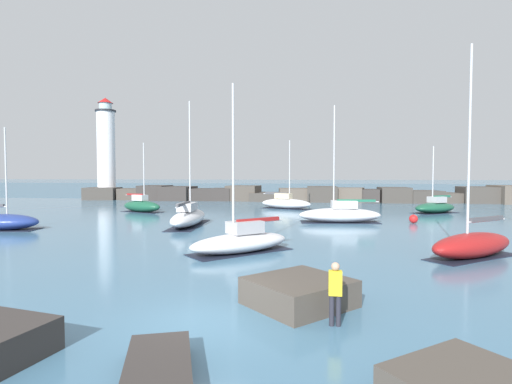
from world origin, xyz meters
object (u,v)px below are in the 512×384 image
at_px(sailboat_moored_0, 435,207).
at_px(person_on_rocks, 335,290).
at_px(sailboat_moored_2, 142,205).
at_px(sailboat_moored_4, 2,222).
at_px(sailboat_moored_8, 188,217).
at_px(sailboat_moored_1, 340,214).
at_px(mooring_buoy_orange_near, 413,219).
at_px(sailboat_moored_7, 286,203).
at_px(sailboat_moored_6, 241,241).
at_px(sailboat_moored_3, 472,244).
at_px(lighthouse, 106,154).

bearing_deg(sailboat_moored_0, person_on_rocks, -110.01).
height_order(sailboat_moored_2, sailboat_moored_4, sailboat_moored_4).
distance_m(sailboat_moored_2, sailboat_moored_8, 13.63).
bearing_deg(sailboat_moored_4, sailboat_moored_8, 18.72).
height_order(sailboat_moored_1, mooring_buoy_orange_near, sailboat_moored_1).
bearing_deg(sailboat_moored_7, sailboat_moored_6, -91.12).
height_order(sailboat_moored_1, sailboat_moored_6, sailboat_moored_1).
bearing_deg(sailboat_moored_0, sailboat_moored_3, -102.07).
distance_m(lighthouse, sailboat_moored_1, 46.89).
relative_size(sailboat_moored_0, person_on_rocks, 4.06).
height_order(sailboat_moored_0, sailboat_moored_1, sailboat_moored_1).
bearing_deg(sailboat_moored_7, mooring_buoy_orange_near, -47.28).
relative_size(sailboat_moored_3, sailboat_moored_6, 1.18).
bearing_deg(sailboat_moored_1, mooring_buoy_orange_near, 2.47).
xyz_separation_m(sailboat_moored_1, person_on_rocks, (-1.73, -24.12, 0.28)).
relative_size(sailboat_moored_0, sailboat_moored_7, 0.87).
bearing_deg(sailboat_moored_2, sailboat_moored_4, -106.22).
distance_m(sailboat_moored_6, sailboat_moored_8, 11.99).
bearing_deg(sailboat_moored_4, sailboat_moored_0, 26.96).
bearing_deg(sailboat_moored_2, sailboat_moored_0, 6.17).
height_order(lighthouse, person_on_rocks, lighthouse).
relative_size(sailboat_moored_0, sailboat_moored_4, 0.94).
bearing_deg(sailboat_moored_1, sailboat_moored_6, -113.32).
bearing_deg(sailboat_moored_7, sailboat_moored_3, -67.46).
distance_m(sailboat_moored_3, sailboat_moored_8, 20.50).
bearing_deg(mooring_buoy_orange_near, sailboat_moored_6, -130.27).
xyz_separation_m(mooring_buoy_orange_near, person_on_rocks, (-7.87, -24.38, 0.63)).
bearing_deg(sailboat_moored_2, sailboat_moored_3, -37.56).
bearing_deg(sailboat_moored_4, mooring_buoy_orange_near, 15.35).
bearing_deg(sailboat_moored_2, sailboat_moored_6, -54.32).
distance_m(sailboat_moored_2, sailboat_moored_3, 33.57).
distance_m(sailboat_moored_8, mooring_buoy_orange_near, 18.96).
relative_size(sailboat_moored_2, sailboat_moored_6, 0.86).
bearing_deg(sailboat_moored_4, lighthouse, 107.54).
xyz_separation_m(sailboat_moored_1, sailboat_moored_4, (-25.38, -8.39, -0.10)).
distance_m(lighthouse, sailboat_moored_7, 35.43).
xyz_separation_m(sailboat_moored_0, person_on_rocks, (-12.41, -34.07, 0.34)).
height_order(lighthouse, sailboat_moored_8, lighthouse).
bearing_deg(sailboat_moored_6, sailboat_moored_1, 66.68).
distance_m(sailboat_moored_2, sailboat_moored_7, 16.74).
bearing_deg(sailboat_moored_6, sailboat_moored_0, 55.18).
distance_m(sailboat_moored_3, sailboat_moored_7, 29.16).
xyz_separation_m(sailboat_moored_2, mooring_buoy_orange_near, (27.19, -6.26, -0.36)).
relative_size(sailboat_moored_2, mooring_buoy_orange_near, 8.21).
bearing_deg(sailboat_moored_7, sailboat_moored_1, -66.67).
relative_size(sailboat_moored_3, person_on_rocks, 5.95).
relative_size(sailboat_moored_0, sailboat_moored_1, 0.71).
bearing_deg(sailboat_moored_6, sailboat_moored_8, 121.10).
relative_size(sailboat_moored_2, sailboat_moored_3, 0.73).
distance_m(sailboat_moored_1, sailboat_moored_2, 22.03).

